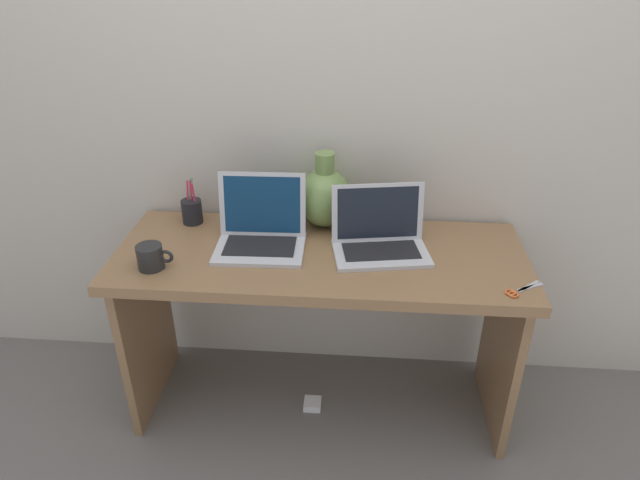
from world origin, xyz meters
name	(u,v)px	position (x,y,z in m)	size (l,w,h in m)	color
ground_plane	(320,402)	(0.00, 0.00, 0.00)	(6.00, 6.00, 0.00)	slate
back_wall	(327,95)	(0.00, 0.32, 1.20)	(4.40, 0.04, 2.40)	beige
desk	(320,289)	(0.00, 0.00, 0.57)	(1.46, 0.56, 0.72)	olive
laptop_left	(261,228)	(-0.22, 0.05, 0.79)	(0.32, 0.26, 0.25)	silver
laptop_right	(379,234)	(0.21, 0.04, 0.78)	(0.36, 0.27, 0.23)	silver
green_vase	(325,196)	(0.00, 0.22, 0.84)	(0.21, 0.21, 0.29)	#75934C
coffee_mug	(151,257)	(-0.56, -0.15, 0.76)	(0.12, 0.09, 0.08)	black
pen_cup	(192,211)	(-0.51, 0.19, 0.77)	(0.08, 0.08, 0.18)	black
scissors	(518,291)	(0.64, -0.20, 0.73)	(0.13, 0.11, 0.01)	#B7B7BC
power_brick	(312,404)	(-0.03, -0.03, 0.01)	(0.07, 0.07, 0.03)	white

